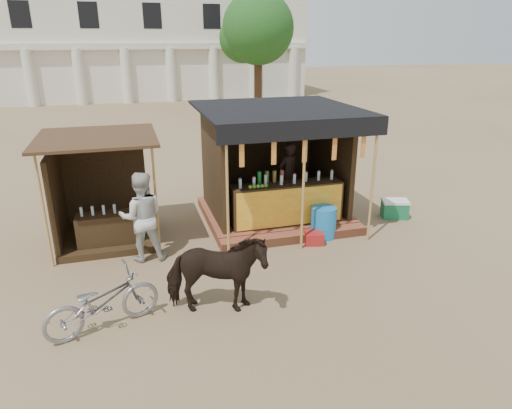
{
  "coord_description": "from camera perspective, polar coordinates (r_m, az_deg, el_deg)",
  "views": [
    {
      "loc": [
        -2.4,
        -6.75,
        4.31
      ],
      "look_at": [
        0.0,
        1.6,
        1.1
      ],
      "focal_mm": 32.0,
      "sensor_mm": 36.0,
      "label": 1
    }
  ],
  "objects": [
    {
      "name": "tree",
      "position": [
        30.04,
        -0.19,
        20.88
      ],
      "size": [
        4.5,
        4.4,
        7.0
      ],
      "color": "#382314",
      "rests_on": "ground"
    },
    {
      "name": "cow",
      "position": [
        7.47,
        -5.03,
        -8.71
      ],
      "size": [
        1.79,
        1.13,
        1.4
      ],
      "primitive_type": "imported",
      "rotation": [
        0.0,
        0.0,
        1.33
      ],
      "color": "black",
      "rests_on": "ground"
    },
    {
      "name": "background_building",
      "position": [
        36.7,
        -16.33,
        18.99
      ],
      "size": [
        26.0,
        7.45,
        8.18
      ],
      "color": "silver",
      "rests_on": "ground"
    },
    {
      "name": "ground",
      "position": [
        8.36,
        3.09,
        -10.79
      ],
      "size": [
        120.0,
        120.0,
        0.0
      ],
      "primitive_type": "plane",
      "color": "#846B4C",
      "rests_on": "ground"
    },
    {
      "name": "secondary_stall",
      "position": [
        10.6,
        -19.27,
        0.04
      ],
      "size": [
        2.4,
        2.4,
        2.38
      ],
      "color": "#362513",
      "rests_on": "ground"
    },
    {
      "name": "motorbike",
      "position": [
        7.55,
        -18.67,
        -11.47
      ],
      "size": [
        1.9,
        1.2,
        0.94
      ],
      "primitive_type": "imported",
      "rotation": [
        0.0,
        0.0,
        1.91
      ],
      "color": "gray",
      "rests_on": "ground"
    },
    {
      "name": "bystander",
      "position": [
        9.38,
        -14.07,
        -1.51
      ],
      "size": [
        0.94,
        0.76,
        1.85
      ],
      "primitive_type": "imported",
      "rotation": [
        0.0,
        0.0,
        3.08
      ],
      "color": "beige",
      "rests_on": "ground"
    },
    {
      "name": "main_stall",
      "position": [
        11.17,
        2.54,
        3.14
      ],
      "size": [
        3.6,
        3.61,
        2.78
      ],
      "color": "brown",
      "rests_on": "ground"
    },
    {
      "name": "red_crate",
      "position": [
        10.17,
        7.23,
        -4.14
      ],
      "size": [
        0.48,
        0.46,
        0.27
      ],
      "primitive_type": "cube",
      "rotation": [
        0.0,
        0.0,
        -0.23
      ],
      "color": "maroon",
      "rests_on": "ground"
    },
    {
      "name": "blue_barrel",
      "position": [
        10.44,
        8.44,
        -2.19
      ],
      "size": [
        0.72,
        0.72,
        0.72
      ],
      "primitive_type": "cylinder",
      "rotation": [
        0.0,
        0.0,
        -0.3
      ],
      "color": "#1975C0",
      "rests_on": "ground"
    },
    {
      "name": "cooler",
      "position": [
        12.0,
        16.94,
        -0.5
      ],
      "size": [
        0.75,
        0.62,
        0.46
      ],
      "color": "#176A40",
      "rests_on": "ground"
    }
  ]
}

